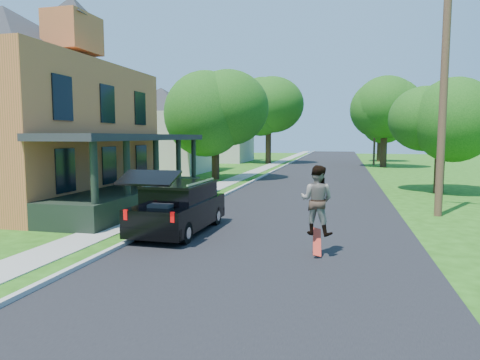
% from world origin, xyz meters
% --- Properties ---
extents(ground, '(140.00, 140.00, 0.00)m').
position_xyz_m(ground, '(0.00, 0.00, 0.00)').
color(ground, '#204E0F').
rests_on(ground, ground).
extents(street, '(8.00, 120.00, 0.02)m').
position_xyz_m(street, '(0.00, 20.00, 0.00)').
color(street, black).
rests_on(street, ground).
extents(curb, '(0.15, 120.00, 0.12)m').
position_xyz_m(curb, '(-4.05, 20.00, 0.00)').
color(curb, '#A7A7A2').
rests_on(curb, ground).
extents(sidewalk, '(1.30, 120.00, 0.03)m').
position_xyz_m(sidewalk, '(-5.60, 20.00, 0.00)').
color(sidewalk, '#9A9991').
rests_on(sidewalk, ground).
extents(front_walk, '(6.50, 1.20, 0.03)m').
position_xyz_m(front_walk, '(-9.50, 6.00, 0.00)').
color(front_walk, '#9A9991').
rests_on(front_walk, ground).
extents(main_house, '(15.56, 15.56, 10.10)m').
position_xyz_m(main_house, '(-12.80, 5.99, 4.92)').
color(main_house, '#DB6F40').
rests_on(main_house, ground).
extents(neighbor_house_mid, '(12.78, 12.78, 8.30)m').
position_xyz_m(neighbor_house_mid, '(-13.50, 24.00, 4.19)').
color(neighbor_house_mid, '#B7AFA2').
rests_on(neighbor_house_mid, ground).
extents(neighbor_house_far, '(12.78, 12.78, 8.30)m').
position_xyz_m(neighbor_house_far, '(-13.50, 40.00, 4.19)').
color(neighbor_house_far, '#B7AFA2').
rests_on(neighbor_house_far, ground).
extents(black_suv, '(1.84, 4.56, 2.11)m').
position_xyz_m(black_suv, '(-3.20, 1.97, 0.81)').
color(black_suv, black).
rests_on(black_suv, ground).
extents(skateboarder, '(0.98, 0.84, 1.75)m').
position_xyz_m(skateboarder, '(1.18, 0.26, 1.43)').
color(skateboarder, black).
rests_on(skateboarder, ground).
extents(skateboard, '(0.25, 0.64, 0.65)m').
position_xyz_m(skateboard, '(1.21, 0.21, 0.35)').
color(skateboard, red).
rests_on(skateboard, ground).
extents(tree_left_mid, '(6.86, 7.03, 8.02)m').
position_xyz_m(tree_left_mid, '(-7.05, 18.63, 5.08)').
color(tree_left_mid, black).
rests_on(tree_left_mid, ground).
extents(tree_left_far, '(8.09, 8.22, 10.32)m').
position_xyz_m(tree_left_far, '(-6.48, 37.25, 6.60)').
color(tree_left_far, black).
rests_on(tree_left_far, ground).
extents(tree_right_near, '(5.77, 5.49, 6.99)m').
position_xyz_m(tree_right_near, '(6.78, 14.16, 4.43)').
color(tree_right_near, black).
rests_on(tree_right_near, ground).
extents(tree_right_mid, '(6.29, 6.16, 9.70)m').
position_xyz_m(tree_right_mid, '(5.67, 34.39, 6.41)').
color(tree_right_mid, black).
rests_on(tree_right_mid, ground).
extents(tree_right_far, '(6.56, 6.23, 7.79)m').
position_xyz_m(tree_right_far, '(6.03, 44.53, 5.14)').
color(tree_right_far, black).
rests_on(tree_right_far, ground).
extents(utility_pole_near, '(1.73, 0.58, 9.54)m').
position_xyz_m(utility_pole_near, '(5.38, 6.95, 4.93)').
color(utility_pole_near, '#503225').
rests_on(utility_pole_near, ground).
extents(utility_pole_far, '(1.42, 0.37, 9.01)m').
position_xyz_m(utility_pole_far, '(4.99, 37.15, 4.64)').
color(utility_pole_far, '#503225').
rests_on(utility_pole_far, ground).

